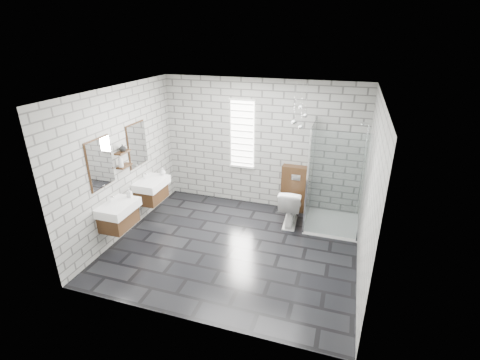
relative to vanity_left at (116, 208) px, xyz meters
The scene contains 20 objects.
floor 2.14m from the vanity_left, 16.89° to the left, with size 4.20×3.60×0.02m, color black.
ceiling 2.79m from the vanity_left, 16.89° to the left, with size 4.20×3.60×0.02m, color white.
wall_back 3.11m from the vanity_left, 51.40° to the left, with size 4.20×0.02×2.70m, color #9D9D98.
wall_front 2.35m from the vanity_left, 32.84° to the right, with size 4.20×0.02×2.70m, color #9D9D98.
wall_left 0.85m from the vanity_left, 109.31° to the left, with size 0.02×3.60×2.70m, color #9D9D98.
wall_right 4.10m from the vanity_left, ahead, with size 0.02×3.60×2.70m, color #9D9D98.
vanity_left is the anchor object (origin of this frame).
vanity_right 1.07m from the vanity_left, 90.00° to the left, with size 0.47×0.70×1.57m.
shelf_lower 0.78m from the vanity_left, 103.07° to the left, with size 0.14×0.30×0.03m, color #432914.
shelf_upper 0.99m from the vanity_left, 103.07° to the left, with size 0.14×0.30×0.03m, color #432914.
window 2.91m from the vanity_left, 57.45° to the left, with size 0.56×0.05×1.48m.
cistern_panel 3.55m from the vanity_left, 40.09° to the left, with size 0.60×0.20×1.00m, color #432914.
flush_plate 3.47m from the vanity_left, 38.77° to the left, with size 0.18×0.01×0.12m, color silver.
shower_enclosure 3.85m from the vanity_left, 27.34° to the left, with size 1.00×1.00×2.03m.
pendant_cluster 3.60m from the vanity_left, 35.62° to the left, with size 0.28×0.23×0.83m.
toilet 3.22m from the vanity_left, 32.15° to the left, with size 0.43×0.75×0.77m, color white.
soap_bottle_a 0.34m from the vanity_left, 71.24° to the left, with size 0.07×0.08×0.16m, color #B2B2B2.
soap_bottle_b 1.39m from the vanity_left, 84.57° to the left, with size 0.12×0.12×0.15m, color #B2B2B2.
soap_bottle_c 0.82m from the vanity_left, 104.68° to the left, with size 0.09×0.09×0.23m, color #B2B2B2.
vase 1.05m from the vanity_left, 101.90° to the left, with size 0.12×0.12×0.13m, color #B2B2B2.
Camera 1 is at (1.70, -4.93, 3.53)m, focal length 26.00 mm.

